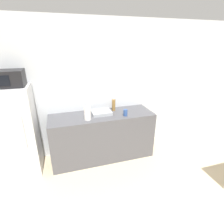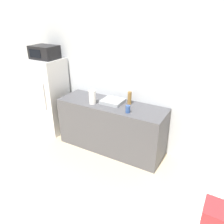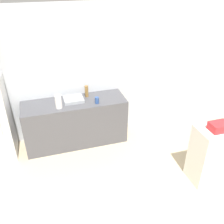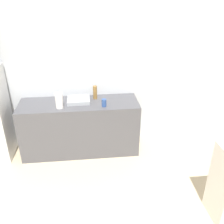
% 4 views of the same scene
% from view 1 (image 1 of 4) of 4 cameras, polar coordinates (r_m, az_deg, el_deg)
% --- Properties ---
extents(wall_back, '(8.00, 0.06, 2.60)m').
position_cam_1_polar(wall_back, '(3.47, -5.39, 7.23)').
color(wall_back, silver).
rests_on(wall_back, ground_plane).
extents(refrigerator, '(0.59, 0.60, 1.54)m').
position_cam_1_polar(refrigerator, '(3.33, -28.40, -5.75)').
color(refrigerator, silver).
rests_on(refrigerator, ground_plane).
extents(microwave, '(0.50, 0.38, 0.25)m').
position_cam_1_polar(microwave, '(3.07, -31.34, 9.31)').
color(microwave, black).
rests_on(microwave, refrigerator).
extents(counter, '(1.95, 0.63, 0.91)m').
position_cam_1_polar(counter, '(3.47, -3.15, -7.83)').
color(counter, '#4C4C51').
rests_on(counter, ground_plane).
extents(sink_basin, '(0.36, 0.33, 0.06)m').
position_cam_1_polar(sink_basin, '(3.30, -3.54, -0.10)').
color(sink_basin, '#9EA3A8').
rests_on(sink_basin, counter).
extents(bottle_tall, '(0.07, 0.07, 0.23)m').
position_cam_1_polar(bottle_tall, '(3.44, 0.53, 2.28)').
color(bottle_tall, olive).
rests_on(bottle_tall, counter).
extents(bottle_short, '(0.08, 0.08, 0.12)m').
position_cam_1_polar(bottle_short, '(3.21, 4.39, -0.20)').
color(bottle_short, '#2D4C8C').
rests_on(bottle_short, counter).
extents(paper_towel_roll, '(0.12, 0.12, 0.25)m').
position_cam_1_polar(paper_towel_roll, '(3.04, -8.03, -0.32)').
color(paper_towel_roll, white).
rests_on(paper_towel_roll, counter).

